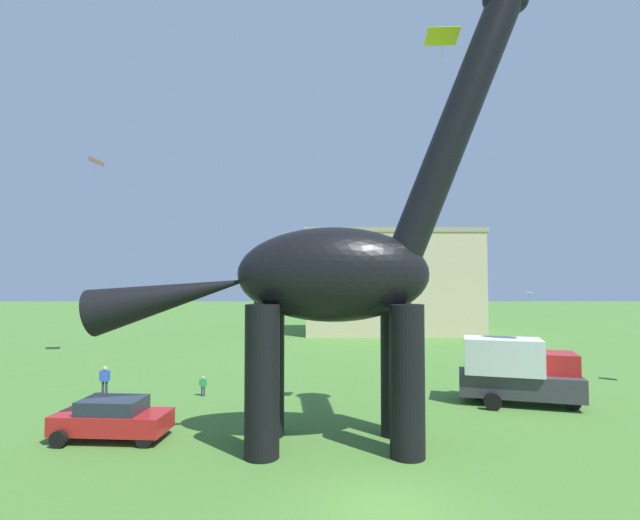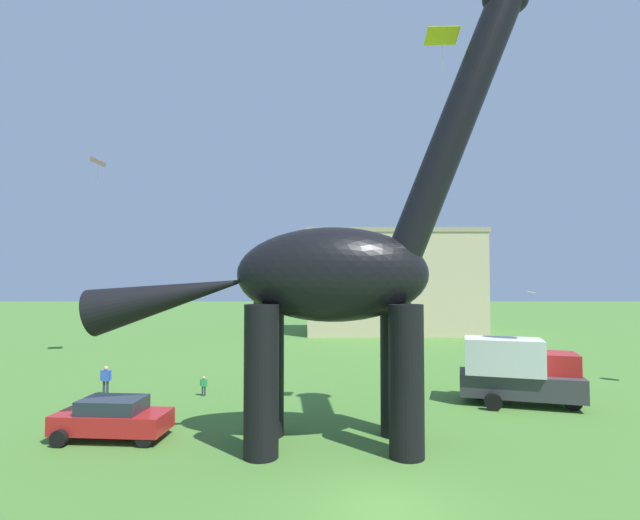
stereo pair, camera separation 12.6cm
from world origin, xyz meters
name	(u,v)px [view 1 (the left image)]	position (x,y,z in m)	size (l,w,h in m)	color
ground_plane	(384,508)	(0.00, 0.00, 0.00)	(240.00, 240.00, 0.00)	#4C7F33
dinosaur_sculpture	(331,274)	(-1.27, 4.72, 6.27)	(16.58, 3.51, 17.33)	black
parked_sedan_left	(112,418)	(-9.59, 5.43, 0.81)	(4.33, 2.10, 1.55)	red
parked_box_truck	(517,370)	(7.96, 10.41, 1.65)	(5.97, 3.62, 3.20)	#38383D
person_photographer	(203,384)	(-7.75, 12.13, 0.62)	(0.38, 0.17, 1.02)	#2D3347
person_far_spectator	(105,378)	(-12.92, 12.24, 0.93)	(0.57, 0.25, 1.53)	#2D3347
kite_mid_right	(96,162)	(-18.61, 22.90, 15.05)	(1.66, 1.84, 1.95)	pink
kite_high_left	(530,292)	(15.60, 25.82, 5.04)	(0.91, 1.00, 0.99)	yellow
kite_near_high	(442,37)	(3.20, 5.59, 15.77)	(1.32, 0.99, 1.62)	yellow
background_building_block	(390,282)	(6.59, 41.25, 5.82)	(19.53, 8.97, 11.62)	#CCB78E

